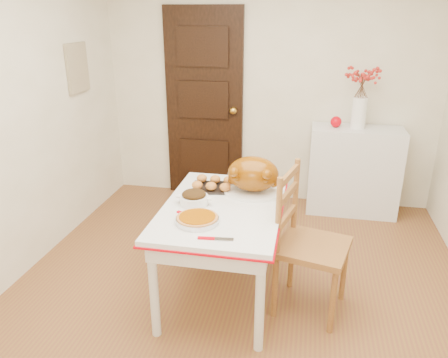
% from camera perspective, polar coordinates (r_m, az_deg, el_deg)
% --- Properties ---
extents(floor, '(3.50, 4.00, 0.00)m').
position_cam_1_polar(floor, '(3.32, 1.49, -15.80)').
color(floor, brown).
rests_on(floor, ground).
extents(wall_back, '(3.50, 0.00, 2.50)m').
position_cam_1_polar(wall_back, '(4.69, 5.96, 11.95)').
color(wall_back, silver).
rests_on(wall_back, ground).
extents(door_back, '(0.85, 0.06, 2.06)m').
position_cam_1_polar(door_back, '(4.82, -2.59, 9.63)').
color(door_back, black).
rests_on(door_back, ground).
extents(photo_board, '(0.03, 0.35, 0.45)m').
position_cam_1_polar(photo_board, '(4.42, -18.71, 13.68)').
color(photo_board, tan).
rests_on(photo_board, ground).
extents(sideboard, '(0.91, 0.40, 0.91)m').
position_cam_1_polar(sideboard, '(4.68, 16.65, 1.04)').
color(sideboard, silver).
rests_on(sideboard, floor).
extents(kitchen_table, '(0.84, 1.22, 0.73)m').
position_cam_1_polar(kitchen_table, '(3.21, -0.18, -9.42)').
color(kitchen_table, silver).
rests_on(kitchen_table, floor).
extents(chair_oak, '(0.55, 0.55, 1.04)m').
position_cam_1_polar(chair_oak, '(3.05, 11.66, -8.32)').
color(chair_oak, '#975A2C').
rests_on(chair_oak, floor).
extents(berry_vase, '(0.33, 0.33, 0.64)m').
position_cam_1_polar(berry_vase, '(4.49, 17.54, 10.34)').
color(berry_vase, white).
rests_on(berry_vase, sideboard).
extents(apple, '(0.11, 0.11, 0.11)m').
position_cam_1_polar(apple, '(4.52, 14.50, 7.29)').
color(apple, '#C6000D').
rests_on(apple, sideboard).
extents(turkey_platter, '(0.49, 0.42, 0.28)m').
position_cam_1_polar(turkey_platter, '(3.19, 3.84, 0.42)').
color(turkey_platter, '#884703').
rests_on(turkey_platter, kitchen_table).
extents(pumpkin_pie, '(0.28, 0.28, 0.06)m').
position_cam_1_polar(pumpkin_pie, '(2.80, -3.53, -5.18)').
color(pumpkin_pie, '#8D4400').
rests_on(pumpkin_pie, kitchen_table).
extents(stuffing_dish, '(0.31, 0.28, 0.10)m').
position_cam_1_polar(stuffing_dish, '(3.05, -3.96, -2.45)').
color(stuffing_dish, '#3E2509').
rests_on(stuffing_dish, kitchen_table).
extents(rolls_tray, '(0.34, 0.29, 0.08)m').
position_cam_1_polar(rolls_tray, '(3.30, -1.43, -0.63)').
color(rolls_tray, '#BD691F').
rests_on(rolls_tray, kitchen_table).
extents(pie_server, '(0.22, 0.08, 0.01)m').
position_cam_1_polar(pie_server, '(2.60, -1.11, -7.84)').
color(pie_server, silver).
rests_on(pie_server, kitchen_table).
extents(carving_knife, '(0.27, 0.15, 0.01)m').
position_cam_1_polar(carving_knife, '(2.88, -4.05, -4.89)').
color(carving_knife, silver).
rests_on(carving_knife, kitchen_table).
extents(drinking_glass, '(0.09, 0.09, 0.12)m').
position_cam_1_polar(drinking_glass, '(3.46, 2.03, 0.71)').
color(drinking_glass, white).
rests_on(drinking_glass, kitchen_table).
extents(shaker_pair, '(0.10, 0.05, 0.09)m').
position_cam_1_polar(shaker_pair, '(3.41, 5.83, 0.06)').
color(shaker_pair, white).
rests_on(shaker_pair, kitchen_table).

